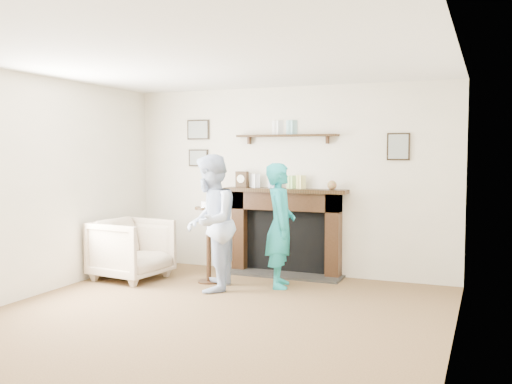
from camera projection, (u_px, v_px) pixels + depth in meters
ground at (201, 323)px, 5.43m from camera, size 5.00×5.00×0.00m
room_shell at (231, 153)px, 5.96m from camera, size 4.54×5.02×2.52m
armchair at (132, 279)px, 7.34m from camera, size 0.94×0.92×0.77m
man at (211, 290)px, 6.75m from camera, size 0.80×0.92×1.61m
woman at (280, 286)px, 6.93m from camera, size 0.51×0.63×1.50m
pedestal_table at (209, 229)px, 7.10m from camera, size 0.34×0.34×1.09m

